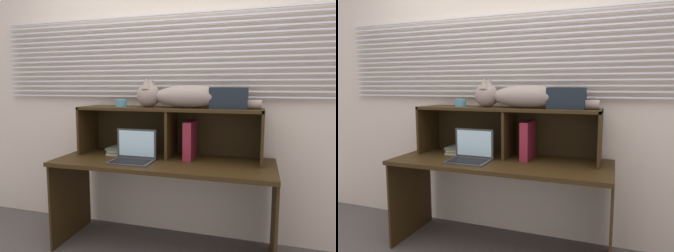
# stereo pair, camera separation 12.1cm
# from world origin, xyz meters

# --- Properties ---
(back_panel_with_blinds) EXTENTS (4.40, 0.08, 2.50)m
(back_panel_with_blinds) POSITION_xyz_m (0.00, 0.55, 1.26)
(back_panel_with_blinds) COLOR beige
(back_panel_with_blinds) RESTS_ON ground
(desk) EXTENTS (1.64, 0.63, 0.71)m
(desk) POSITION_xyz_m (0.00, 0.20, 0.58)
(desk) COLOR black
(desk) RESTS_ON ground
(hutch_shelf_unit) EXTENTS (1.44, 0.33, 0.39)m
(hutch_shelf_unit) POSITION_xyz_m (0.00, 0.37, 0.99)
(hutch_shelf_unit) COLOR black
(hutch_shelf_unit) RESTS_ON desk
(cat) EXTENTS (0.95, 0.20, 0.23)m
(cat) POSITION_xyz_m (0.10, 0.34, 1.19)
(cat) COLOR gray
(cat) RESTS_ON hutch_shelf_unit
(laptop) EXTENTS (0.32, 0.23, 0.23)m
(laptop) POSITION_xyz_m (-0.21, 0.12, 0.76)
(laptop) COLOR #333333
(laptop) RESTS_ON desk
(binder_upright) EXTENTS (0.06, 0.25, 0.29)m
(binder_upright) POSITION_xyz_m (0.18, 0.34, 0.85)
(binder_upright) COLOR maroon
(binder_upright) RESTS_ON desk
(book_stack) EXTENTS (0.16, 0.24, 0.06)m
(book_stack) POSITION_xyz_m (-0.41, 0.34, 0.74)
(book_stack) COLOR gray
(book_stack) RESTS_ON desk
(small_basket) EXTENTS (0.09, 0.09, 0.06)m
(small_basket) POSITION_xyz_m (-0.40, 0.34, 1.13)
(small_basket) COLOR teal
(small_basket) RESTS_ON hutch_shelf_unit
(storage_box) EXTENTS (0.27, 0.15, 0.16)m
(storage_box) POSITION_xyz_m (0.47, 0.34, 1.18)
(storage_box) COLOR black
(storage_box) RESTS_ON hutch_shelf_unit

